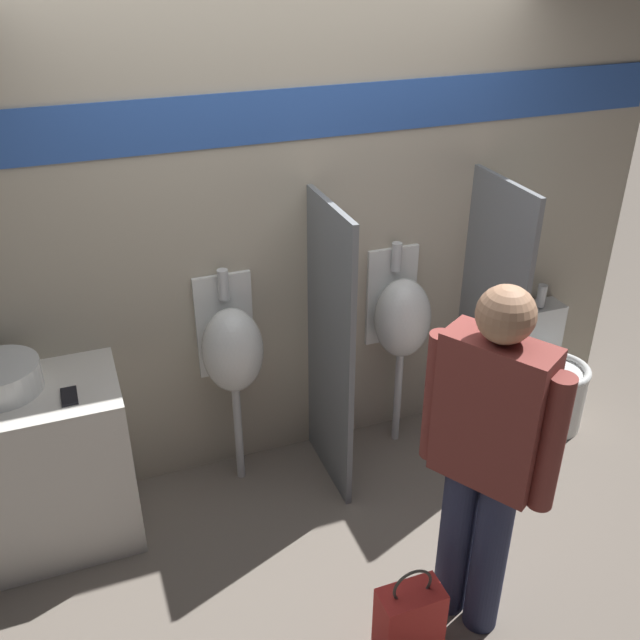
# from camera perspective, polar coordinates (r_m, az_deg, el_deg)

# --- Properties ---
(ground_plane) EXTENTS (16.00, 16.00, 0.00)m
(ground_plane) POSITION_cam_1_polar(r_m,az_deg,el_deg) (3.93, 0.91, -14.69)
(ground_plane) COLOR #70665B
(display_wall) EXTENTS (4.22, 0.07, 2.70)m
(display_wall) POSITION_cam_1_polar(r_m,az_deg,el_deg) (3.66, -2.40, 7.32)
(display_wall) COLOR #B2A893
(display_wall) RESTS_ON ground_plane
(sink_counter) EXTENTS (1.10, 0.54, 0.88)m
(sink_counter) POSITION_cam_1_polar(r_m,az_deg,el_deg) (3.74, -23.49, -11.34)
(sink_counter) COLOR silver
(sink_counter) RESTS_ON ground_plane
(cell_phone) EXTENTS (0.07, 0.14, 0.01)m
(cell_phone) POSITION_cam_1_polar(r_m,az_deg,el_deg) (3.37, -19.42, -5.77)
(cell_phone) COLOR black
(cell_phone) RESTS_ON sink_counter
(divider_near_counter) EXTENTS (0.03, 0.59, 1.59)m
(divider_near_counter) POSITION_cam_1_polar(r_m,az_deg,el_deg) (3.67, 0.80, -2.45)
(divider_near_counter) COLOR slate
(divider_near_counter) RESTS_ON ground_plane
(divider_mid) EXTENTS (0.03, 0.59, 1.59)m
(divider_mid) POSITION_cam_1_polar(r_m,az_deg,el_deg) (4.07, 13.45, 0.10)
(divider_mid) COLOR slate
(divider_mid) RESTS_ON ground_plane
(urinal_near_counter) EXTENTS (0.31, 0.32, 1.23)m
(urinal_near_counter) POSITION_cam_1_polar(r_m,az_deg,el_deg) (3.65, -7.04, -2.36)
(urinal_near_counter) COLOR silver
(urinal_near_counter) RESTS_ON ground_plane
(urinal_far) EXTENTS (0.31, 0.32, 1.23)m
(urinal_far) POSITION_cam_1_polar(r_m,az_deg,el_deg) (3.94, 6.53, 0.20)
(urinal_far) COLOR silver
(urinal_far) RESTS_ON ground_plane
(toilet) EXTENTS (0.39, 0.55, 0.84)m
(toilet) POSITION_cam_1_polar(r_m,az_deg,el_deg) (4.58, 17.85, -4.53)
(toilet) COLOR silver
(toilet) RESTS_ON ground_plane
(person_in_vest) EXTENTS (0.37, 0.50, 1.63)m
(person_in_vest) POSITION_cam_1_polar(r_m,az_deg,el_deg) (2.90, 13.12, -10.46)
(person_in_vest) COLOR #282D4C
(person_in_vest) RESTS_ON ground_plane
(shopping_bag) EXTENTS (0.27, 0.15, 0.48)m
(shopping_bag) POSITION_cam_1_polar(r_m,az_deg,el_deg) (3.24, 7.16, -22.79)
(shopping_bag) COLOR red
(shopping_bag) RESTS_ON ground_plane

